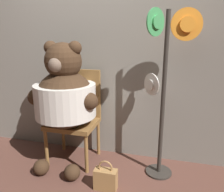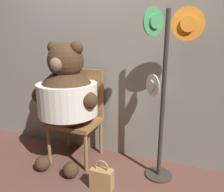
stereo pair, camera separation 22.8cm
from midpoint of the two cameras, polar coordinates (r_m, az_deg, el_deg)
ground_plane at (r=2.49m, az=-9.15°, el=-20.42°), size 14.00×14.00×0.00m
wall_back at (r=2.64m, az=-4.56°, el=12.50°), size 8.00×0.10×2.65m
chair at (r=2.65m, az=-11.95°, el=-4.27°), size 0.54×0.47×1.07m
teddy_bear at (r=2.46m, az=-14.81°, el=-0.10°), size 0.81×0.71×1.41m
hat_display_rack at (r=2.19m, az=10.75°, el=3.03°), size 0.53×0.49×1.70m
handbag_on_ground at (r=2.26m, az=-4.78°, el=-20.81°), size 0.22×0.10×0.31m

